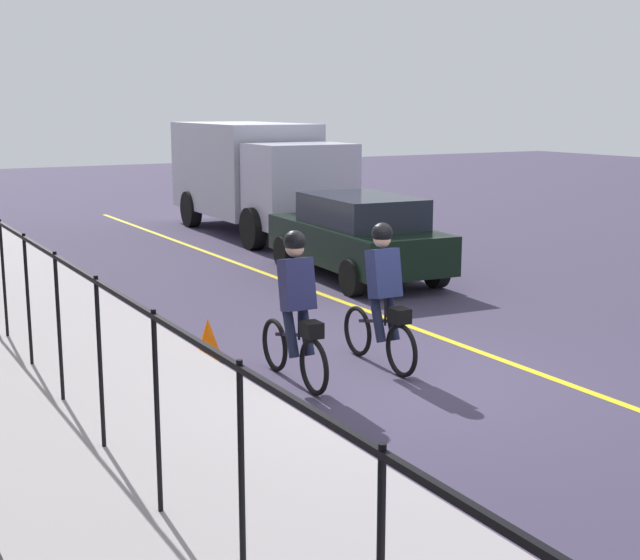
% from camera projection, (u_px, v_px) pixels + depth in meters
% --- Properties ---
extents(ground_plane, '(80.00, 80.00, 0.00)m').
position_uv_depth(ground_plane, '(409.00, 383.00, 10.43)').
color(ground_plane, '#3B334C').
extents(lane_line_centre, '(36.00, 0.12, 0.01)m').
position_uv_depth(lane_line_centre, '(512.00, 364.00, 11.21)').
color(lane_line_centre, yellow).
rests_on(lane_line_centre, ground).
extents(sidewalk, '(40.00, 3.20, 0.15)m').
position_uv_depth(sidewalk, '(129.00, 428.00, 8.76)').
color(sidewalk, '#989194').
rests_on(sidewalk, ground).
extents(iron_fence, '(18.26, 0.04, 1.60)m').
position_uv_depth(iron_fence, '(57.00, 294.00, 9.18)').
color(iron_fence, black).
rests_on(iron_fence, sidewalk).
extents(cyclist_lead, '(1.71, 0.37, 1.83)m').
position_uv_depth(cyclist_lead, '(383.00, 296.00, 10.89)').
color(cyclist_lead, black).
rests_on(cyclist_lead, ground).
extents(cyclist_follow, '(1.71, 0.37, 1.83)m').
position_uv_depth(cyclist_follow, '(296.00, 309.00, 10.23)').
color(cyclist_follow, black).
rests_on(cyclist_follow, ground).
extents(patrol_sedan, '(4.53, 2.20, 1.58)m').
position_uv_depth(patrol_sedan, '(357.00, 235.00, 16.67)').
color(patrol_sedan, black).
rests_on(patrol_sedan, ground).
extents(box_truck_background, '(6.82, 2.80, 2.78)m').
position_uv_depth(box_truck_background, '(255.00, 172.00, 22.51)').
color(box_truck_background, '#B7B6C9').
rests_on(box_truck_background, ground).
extents(traffic_cone_near, '(0.36, 0.36, 0.54)m').
position_uv_depth(traffic_cone_near, '(208.00, 339.00, 11.36)').
color(traffic_cone_near, '#FE5F05').
rests_on(traffic_cone_near, ground).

